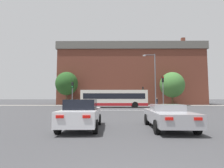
# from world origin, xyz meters

# --- Properties ---
(stop_line_strip) EXTENTS (9.41, 0.30, 0.01)m
(stop_line_strip) POSITION_xyz_m (0.00, 20.92, 0.00)
(stop_line_strip) COLOR silver
(stop_line_strip) RESTS_ON ground_plane
(far_pavement) EXTENTS (70.45, 2.50, 0.01)m
(far_pavement) POSITION_xyz_m (0.00, 35.62, 0.01)
(far_pavement) COLOR gray
(far_pavement) RESTS_ON ground_plane
(brick_civic_building) EXTENTS (36.73, 15.37, 17.60)m
(brick_civic_building) POSITION_xyz_m (3.86, 46.36, 7.69)
(brick_civic_building) COLOR brown
(brick_civic_building) RESTS_ON ground_plane
(car_saloon_left) EXTENTS (1.98, 4.28, 1.54)m
(car_saloon_left) POSITION_xyz_m (-2.25, 7.06, 0.78)
(car_saloon_left) COLOR silver
(car_saloon_left) RESTS_ON ground_plane
(car_roadster_right) EXTENTS (2.09, 4.52, 1.27)m
(car_roadster_right) POSITION_xyz_m (2.32, 7.10, 0.67)
(car_roadster_right) COLOR #9E9EA3
(car_roadster_right) RESTS_ON ground_plane
(bus_crossing_lead) EXTENTS (10.95, 2.77, 2.91)m
(bus_crossing_lead) POSITION_xyz_m (-0.46, 27.32, 1.56)
(bus_crossing_lead) COLOR silver
(bus_crossing_lead) RESTS_ON ground_plane
(traffic_light_far_right) EXTENTS (0.26, 0.31, 3.97)m
(traffic_light_far_right) POSITION_xyz_m (5.71, 34.82, 2.68)
(traffic_light_far_right) COLOR slate
(traffic_light_far_right) RESTS_ON ground_plane
(traffic_light_near_right) EXTENTS (0.26, 0.31, 4.57)m
(traffic_light_near_right) POSITION_xyz_m (6.25, 21.70, 3.05)
(traffic_light_near_right) COLOR slate
(traffic_light_near_right) RESTS_ON ground_plane
(traffic_light_near_left) EXTENTS (0.26, 0.31, 3.76)m
(traffic_light_near_left) POSITION_xyz_m (-6.12, 21.31, 2.55)
(traffic_light_near_left) COLOR slate
(traffic_light_near_left) RESTS_ON ground_plane
(street_lamp_junction) EXTENTS (1.97, 0.36, 8.41)m
(street_lamp_junction) POSITION_xyz_m (5.57, 24.39, 5.02)
(street_lamp_junction) COLOR slate
(street_lamp_junction) RESTS_ON ground_plane
(pedestrian_waiting) EXTENTS (0.44, 0.43, 1.65)m
(pedestrian_waiting) POSITION_xyz_m (8.82, 35.58, 0.96)
(pedestrian_waiting) COLOR #333851
(pedestrian_waiting) RESTS_ON ground_plane
(pedestrian_walking_east) EXTENTS (0.45, 0.33, 1.74)m
(pedestrian_walking_east) POSITION_xyz_m (5.57, 35.99, 1.02)
(pedestrian_walking_east) COLOR brown
(pedestrian_walking_east) RESTS_ON ground_plane
(tree_by_building) EXTENTS (4.97, 4.97, 7.43)m
(tree_by_building) POSITION_xyz_m (-11.02, 36.55, 4.82)
(tree_by_building) COLOR #4C3823
(tree_by_building) RESTS_ON ground_plane
(tree_kerbside) EXTENTS (5.27, 5.27, 7.23)m
(tree_kerbside) POSITION_xyz_m (12.23, 35.74, 4.46)
(tree_kerbside) COLOR #4C3823
(tree_kerbside) RESTS_ON ground_plane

